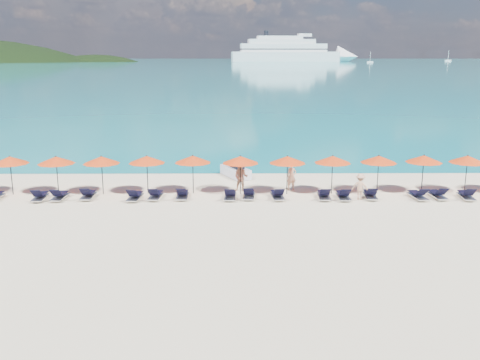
{
  "coord_description": "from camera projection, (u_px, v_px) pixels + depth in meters",
  "views": [
    {
      "loc": [
        -0.24,
        -25.37,
        7.89
      ],
      "look_at": [
        0.0,
        3.0,
        1.2
      ],
      "focal_mm": 40.0,
      "sensor_mm": 36.0,
      "label": 1
    }
  ],
  "objects": [
    {
      "name": "umbrella_6",
      "position": [
        240.0,
        160.0,
        30.53
      ],
      "size": [
        2.1,
        2.1,
        2.28
      ],
      "color": "black",
      "rests_on": "ground"
    },
    {
      "name": "lounger_14",
      "position": [
        370.0,
        194.0,
        29.96
      ],
      "size": [
        0.77,
        1.75,
        0.66
      ],
      "rotation": [
        0.0,
        0.0,
        -0.09
      ],
      "color": "silver",
      "rests_on": "ground"
    },
    {
      "name": "lounger_4",
      "position": [
        59.0,
        196.0,
        29.68
      ],
      "size": [
        0.65,
        1.71,
        0.66
      ],
      "rotation": [
        0.0,
        0.0,
        -0.01
      ],
      "color": "silver",
      "rests_on": "ground"
    },
    {
      "name": "cruise_ship",
      "position": [
        296.0,
        52.0,
        590.83
      ],
      "size": [
        143.1,
        34.71,
        39.44
      ],
      "rotation": [
        0.0,
        0.0,
        0.09
      ],
      "color": "white",
      "rests_on": "ground"
    },
    {
      "name": "sailboat_near",
      "position": [
        370.0,
        62.0,
        506.94
      ],
      "size": [
        5.64,
        1.88,
        10.34
      ],
      "color": "white",
      "rests_on": "ground"
    },
    {
      "name": "lounger_5",
      "position": [
        88.0,
        195.0,
        29.9
      ],
      "size": [
        0.66,
        1.71,
        0.66
      ],
      "rotation": [
        0.0,
        0.0,
        0.02
      ],
      "color": "silver",
      "rests_on": "ground"
    },
    {
      "name": "umbrella_3",
      "position": [
        101.0,
        160.0,
        30.43
      ],
      "size": [
        2.1,
        2.1,
        2.28
      ],
      "color": "black",
      "rests_on": "ground"
    },
    {
      "name": "umbrella_4",
      "position": [
        147.0,
        160.0,
        30.58
      ],
      "size": [
        2.1,
        2.1,
        2.28
      ],
      "color": "black",
      "rests_on": "ground"
    },
    {
      "name": "lounger_11",
      "position": [
        277.0,
        195.0,
        29.84
      ],
      "size": [
        0.74,
        1.74,
        0.66
      ],
      "rotation": [
        0.0,
        0.0,
        0.07
      ],
      "color": "silver",
      "rests_on": "ground"
    },
    {
      "name": "lounger_13",
      "position": [
        343.0,
        195.0,
        29.76
      ],
      "size": [
        0.65,
        1.71,
        0.66
      ],
      "rotation": [
        0.0,
        0.0,
        -0.02
      ],
      "color": "silver",
      "rests_on": "ground"
    },
    {
      "name": "jetski",
      "position": [
        236.0,
        171.0,
        35.15
      ],
      "size": [
        2.1,
        2.91,
        0.98
      ],
      "rotation": [
        0.0,
        0.0,
        0.44
      ],
      "color": "silver",
      "rests_on": "ground"
    },
    {
      "name": "ground",
      "position": [
        241.0,
        217.0,
        26.51
      ],
      "size": [
        1400.0,
        1400.0,
        0.0
      ],
      "primitive_type": "plane",
      "color": "beige"
    },
    {
      "name": "lounger_15",
      "position": [
        418.0,
        195.0,
        29.83
      ],
      "size": [
        0.78,
        1.75,
        0.66
      ],
      "rotation": [
        0.0,
        0.0,
        0.1
      ],
      "color": "silver",
      "rests_on": "ground"
    },
    {
      "name": "lounger_10",
      "position": [
        249.0,
        194.0,
        29.97
      ],
      "size": [
        0.74,
        1.74,
        0.66
      ],
      "rotation": [
        0.0,
        0.0,
        -0.07
      ],
      "color": "silver",
      "rests_on": "ground"
    },
    {
      "name": "lounger_7",
      "position": [
        156.0,
        195.0,
        29.84
      ],
      "size": [
        0.74,
        1.74,
        0.66
      ],
      "rotation": [
        0.0,
        0.0,
        -0.07
      ],
      "color": "silver",
      "rests_on": "ground"
    },
    {
      "name": "sailboat_far",
      "position": [
        448.0,
        60.0,
        609.56
      ],
      "size": [
        6.87,
        2.29,
        12.6
      ],
      "color": "white",
      "rests_on": "ground"
    },
    {
      "name": "lounger_12",
      "position": [
        324.0,
        195.0,
        29.83
      ],
      "size": [
        0.7,
        1.73,
        0.66
      ],
      "rotation": [
        0.0,
        0.0,
        -0.05
      ],
      "color": "silver",
      "rests_on": "ground"
    },
    {
      "name": "lounger_17",
      "position": [
        466.0,
        195.0,
        29.82
      ],
      "size": [
        0.78,
        1.75,
        0.66
      ],
      "rotation": [
        0.0,
        0.0,
        -0.1
      ],
      "color": "silver",
      "rests_on": "ground"
    },
    {
      "name": "lounger_3",
      "position": [
        40.0,
        196.0,
        29.59
      ],
      "size": [
        0.74,
        1.74,
        0.66
      ],
      "rotation": [
        0.0,
        0.0,
        0.07
      ],
      "color": "silver",
      "rests_on": "ground"
    },
    {
      "name": "umbrella_2",
      "position": [
        56.0,
        160.0,
        30.39
      ],
      "size": [
        2.1,
        2.1,
        2.28
      ],
      "color": "black",
      "rests_on": "ground"
    },
    {
      "name": "umbrella_1",
      "position": [
        10.0,
        160.0,
        30.4
      ],
      "size": [
        2.1,
        2.1,
        2.28
      ],
      "color": "black",
      "rests_on": "ground"
    },
    {
      "name": "headland_small",
      "position": [
        97.0,
        95.0,
        578.35
      ],
      "size": [
        162.0,
        126.0,
        85.5
      ],
      "color": "black",
      "rests_on": "ground"
    },
    {
      "name": "umbrella_11",
      "position": [
        468.0,
        159.0,
        30.67
      ],
      "size": [
        2.1,
        2.1,
        2.28
      ],
      "color": "black",
      "rests_on": "ground"
    },
    {
      "name": "umbrella_8",
      "position": [
        333.0,
        159.0,
        30.59
      ],
      "size": [
        2.1,
        2.1,
        2.28
      ],
      "color": "black",
      "rests_on": "ground"
    },
    {
      "name": "sea",
      "position": [
        236.0,
        61.0,
        668.89
      ],
      "size": [
        1600.0,
        1300.0,
        0.01
      ],
      "primitive_type": "cube",
      "color": "#1FA9B2",
      "rests_on": "ground"
    },
    {
      "name": "lounger_6",
      "position": [
        135.0,
        196.0,
        29.62
      ],
      "size": [
        0.74,
        1.74,
        0.66
      ],
      "rotation": [
        0.0,
        0.0,
        -0.07
      ],
      "color": "silver",
      "rests_on": "ground"
    },
    {
      "name": "lounger_16",
      "position": [
        438.0,
        194.0,
        29.94
      ],
      "size": [
        0.71,
        1.73,
        0.66
      ],
      "rotation": [
        0.0,
        0.0,
        0.05
      ],
      "color": "silver",
      "rests_on": "ground"
    },
    {
      "name": "umbrella_10",
      "position": [
        424.0,
        159.0,
        30.77
      ],
      "size": [
        2.1,
        2.1,
        2.28
      ],
      "color": "black",
      "rests_on": "ground"
    },
    {
      "name": "lounger_9",
      "position": [
        230.0,
        195.0,
        29.79
      ],
      "size": [
        0.7,
        1.73,
        0.66
      ],
      "rotation": [
        0.0,
        0.0,
        -0.05
      ],
      "color": "silver",
      "rests_on": "ground"
    },
    {
      "name": "beachgoer_c",
      "position": [
        360.0,
        187.0,
        29.64
      ],
      "size": [
        1.05,
        0.79,
        1.47
      ],
      "primitive_type": "imported",
      "rotation": [
        0.0,
        0.0,
        2.72
      ],
      "color": "tan",
      "rests_on": "ground"
    },
    {
      "name": "beachgoer_b",
      "position": [
        241.0,
        177.0,
        31.34
      ],
      "size": [
        0.94,
        0.68,
        1.74
      ],
      "primitive_type": "imported",
      "rotation": [
        0.0,
        0.0,
        -0.25
      ],
      "color": "tan",
      "rests_on": "ground"
    },
    {
      "name": "lounger_8",
      "position": [
        182.0,
        194.0,
        29.91
      ],
      "size": [
        0.63,
        1.7,
        0.66
      ],
      "rotation": [
        0.0,
        0.0,
        0.01
      ],
      "color": "silver",
      "rests_on": "ground"
    },
    {
      "name": "umbrella_5",
      "position": [
        193.0,
        159.0,
        30.67
      ],
      "size": [
        2.1,
        2.1,
        2.28
      ],
      "color": "black",
      "rests_on": "ground"
    },
    {
      "name": "beachgoer_a",
      "position": [
        292.0,
        176.0,
        31.73
      ],
      "size": [
        0.7,
        0.59,
        1.65
      ],
      "primitive_type": "imported",
      "rotation": [
        0.0,
        0.0,
        0.37
      ],
      "color": "tan",
      "rests_on": "ground"
    },
    {
      "name": "umbrella_9",
      "position": [
        379.0,
        159.0,
        30.66
      ],
      "size": [
        2.1,
        2.1,
        2.28
      ],
      "color": "black",
      "rests_on": "ground"
    },
    {
      "name": "umbrella_7",
      "position": [
        287.0,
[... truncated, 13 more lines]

